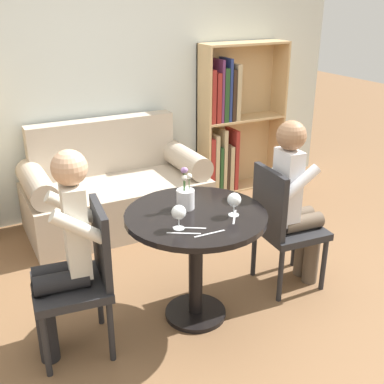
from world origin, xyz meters
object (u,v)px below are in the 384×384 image
bookshelf_right (229,124)px  wine_glass_right (234,200)px  person_right (295,201)px  chair_right (282,223)px  flower_vase (185,196)px  person_left (63,253)px  chair_left (83,274)px  couch (115,192)px  wine_glass_left (179,213)px

bookshelf_right → wine_glass_right: bookshelf_right is taller
bookshelf_right → wine_glass_right: (-1.17, -1.95, 0.12)m
wine_glass_right → person_right: bearing=15.0°
chair_right → flower_vase: bearing=90.4°
person_left → chair_right: bearing=96.4°
chair_right → person_right: bearing=-92.9°
chair_left → chair_right: 1.41m
couch → wine_glass_left: size_ratio=11.00×
bookshelf_right → person_right: (-0.56, -1.78, -0.07)m
couch → wine_glass_right: (0.19, -1.68, 0.52)m
chair_right → wine_glass_left: chair_right is taller
person_left → flower_vase: bearing=99.6°
couch → chair_right: couch is taller
wine_glass_left → flower_vase: 0.28m
chair_right → wine_glass_right: bearing=113.0°
couch → chair_left: (-0.70, -1.51, 0.18)m
chair_right → person_right: person_right is taller
couch → person_left: person_left is taller
couch → person_right: 1.74m
couch → chair_right: (0.70, -1.51, 0.18)m
chair_left → chair_right: same height
bookshelf_right → chair_right: bookshelf_right is taller
chair_left → wine_glass_right: size_ratio=6.29×
chair_right → wine_glass_left: 0.97m
wine_glass_left → chair_left: bearing=161.1°
couch → chair_right: bearing=-64.9°
person_right → flower_vase: bearing=90.1°
chair_right → person_left: (-1.50, 0.02, 0.15)m
wine_glass_left → wine_glass_right: (0.37, 0.01, -0.00)m
couch → chair_left: couch is taller
wine_glass_left → flower_vase: bearing=55.5°
chair_right → wine_glass_left: (-0.89, -0.18, 0.34)m
couch → flower_vase: bearing=-90.9°
person_left → person_right: bearing=96.0°
person_left → bookshelf_right: bearing=136.2°
bookshelf_right → chair_right: bearing=-110.3°
wine_glass_left → flower_vase: size_ratio=0.53×
person_left → person_right: size_ratio=1.01×
chair_right → person_right: size_ratio=0.74×
person_left → wine_glass_left: size_ratio=8.59×
chair_right → bookshelf_right: bearing=-15.9°
couch → bookshelf_right: bearing=11.1°
chair_right → wine_glass_right: size_ratio=6.29×
wine_glass_right → bookshelf_right: bearing=59.0°
chair_right → wine_glass_left: size_ratio=6.28×
wine_glass_right → flower_vase: (-0.21, 0.22, -0.02)m
bookshelf_right → chair_left: 2.73m
wine_glass_right → flower_vase: bearing=133.0°
bookshelf_right → wine_glass_left: size_ratio=10.64×
wine_glass_right → flower_vase: size_ratio=0.53×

